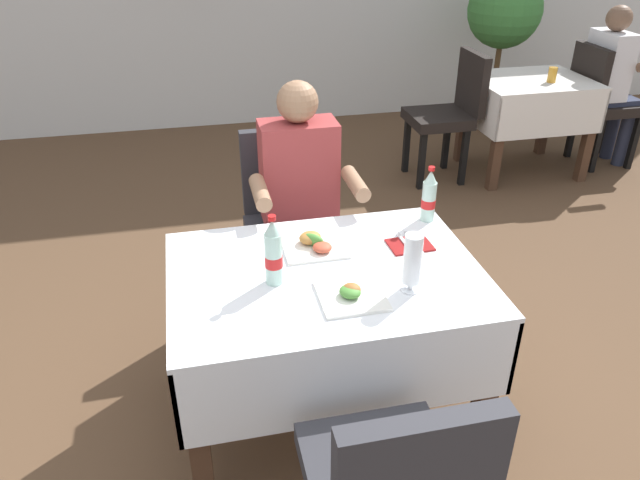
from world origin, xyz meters
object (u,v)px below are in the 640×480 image
(napkin_cutlery_set, at_px, (410,245))
(background_chair_left, at_px, (450,109))
(plate_near_camera, at_px, (351,294))
(cola_bottle_secondary, at_px, (273,254))
(chair_far_diner_seat, at_px, (289,218))
(seated_diner_far, at_px, (301,198))
(background_dining_table, at_px, (528,104))
(background_chair_right, at_px, (601,98))
(main_dining_table, at_px, (326,309))
(background_table_tumbler, at_px, (552,75))
(plate_far_diner, at_px, (314,243))
(potted_plant_corner, at_px, (503,22))
(background_patron, at_px, (611,78))
(beer_glass_left, at_px, (412,261))
(cola_bottle_primary, at_px, (429,197))

(napkin_cutlery_set, xyz_separation_m, background_chair_left, (1.13, 2.19, -0.20))
(plate_near_camera, xyz_separation_m, cola_bottle_secondary, (-0.25, 0.15, 0.10))
(chair_far_diner_seat, relative_size, napkin_cutlery_set, 5.06)
(seated_diner_far, bearing_deg, background_dining_table, 37.17)
(background_dining_table, bearing_deg, background_chair_right, 0.00)
(main_dining_table, xyz_separation_m, background_table_tumbler, (2.24, 2.19, 0.23))
(main_dining_table, relative_size, background_chair_right, 1.20)
(main_dining_table, distance_m, background_chair_right, 3.62)
(cola_bottle_secondary, bearing_deg, main_dining_table, 8.06)
(seated_diner_far, bearing_deg, plate_far_diner, -95.62)
(seated_diner_far, distance_m, potted_plant_corner, 3.54)
(plate_far_diner, distance_m, background_patron, 3.55)
(cola_bottle_secondary, bearing_deg, background_chair_left, 53.91)
(beer_glass_left, bearing_deg, seated_diner_far, 103.83)
(main_dining_table, relative_size, background_chair_left, 1.20)
(background_table_tumbler, bearing_deg, background_dining_table, 128.27)
(cola_bottle_secondary, distance_m, background_chair_left, 2.90)
(background_chair_right, bearing_deg, chair_far_diner_seat, -152.01)
(main_dining_table, xyz_separation_m, background_patron, (2.85, 2.30, 0.14))
(plate_far_diner, relative_size, potted_plant_corner, 0.18)
(background_table_tumbler, distance_m, potted_plant_corner, 1.17)
(background_dining_table, xyz_separation_m, background_patron, (0.70, 0.00, 0.16))
(beer_glass_left, height_order, background_chair_right, same)
(background_chair_right, bearing_deg, plate_far_diner, -142.93)
(cola_bottle_secondary, distance_m, background_chair_right, 3.81)
(cola_bottle_secondary, bearing_deg, background_chair_right, 37.90)
(cola_bottle_primary, distance_m, napkin_cutlery_set, 0.27)
(cola_bottle_primary, xyz_separation_m, napkin_cutlery_set, (-0.15, -0.20, -0.10))
(napkin_cutlery_set, height_order, potted_plant_corner, potted_plant_corner)
(seated_diner_far, bearing_deg, potted_plant_corner, 48.05)
(seated_diner_far, xyz_separation_m, potted_plant_corner, (2.36, 2.62, 0.27))
(background_dining_table, height_order, potted_plant_corner, potted_plant_corner)
(napkin_cutlery_set, distance_m, background_dining_table, 2.83)
(cola_bottle_secondary, xyz_separation_m, napkin_cutlery_set, (0.57, 0.14, -0.11))
(background_dining_table, height_order, background_chair_left, background_chair_left)
(chair_far_diner_seat, xyz_separation_m, plate_far_diner, (-0.01, -0.63, 0.21))
(plate_near_camera, distance_m, beer_glass_left, 0.24)
(cola_bottle_primary, bearing_deg, chair_far_diner_seat, 135.81)
(chair_far_diner_seat, relative_size, seated_diner_far, 0.77)
(plate_far_diner, bearing_deg, background_patron, 36.60)
(background_chair_right, bearing_deg, background_chair_left, 180.00)
(seated_diner_far, xyz_separation_m, background_dining_table, (2.10, 1.60, -0.16))
(beer_glass_left, xyz_separation_m, background_chair_right, (2.53, 2.49, -0.31))
(chair_far_diner_seat, bearing_deg, background_table_tumbler, 31.46)
(main_dining_table, height_order, plate_far_diner, plate_far_diner)
(seated_diner_far, distance_m, napkin_cutlery_set, 0.68)
(main_dining_table, bearing_deg, cola_bottle_primary, 30.81)
(chair_far_diner_seat, height_order, seated_diner_far, seated_diner_far)
(background_chair_left, bearing_deg, napkin_cutlery_set, -117.29)
(seated_diner_far, height_order, plate_near_camera, seated_diner_far)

